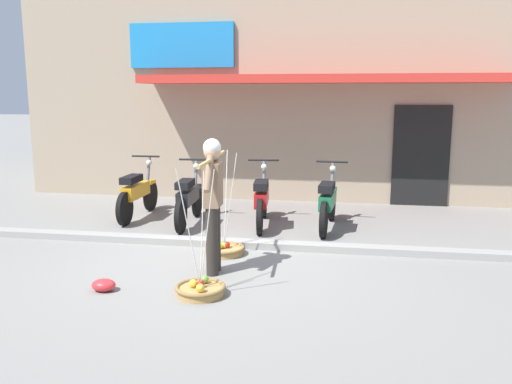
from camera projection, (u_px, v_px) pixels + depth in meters
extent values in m
plane|color=gray|center=(216.00, 261.00, 7.26)|extent=(90.00, 90.00, 0.00)
cube|color=gray|center=(228.00, 243.00, 7.93)|extent=(20.00, 0.24, 0.10)
cylinder|color=#2D2823|center=(215.00, 238.00, 6.79)|extent=(0.15, 0.15, 0.86)
cylinder|color=#2D2823|center=(212.00, 242.00, 6.61)|extent=(0.15, 0.15, 0.86)
cube|color=#84664C|center=(213.00, 185.00, 6.57)|extent=(0.22, 0.35, 0.54)
sphere|color=tan|center=(212.00, 152.00, 6.50)|extent=(0.21, 0.21, 0.21)
sphere|color=silver|center=(212.00, 148.00, 6.49)|extent=(0.22, 0.22, 0.22)
cylinder|color=#84664C|center=(216.00, 168.00, 6.77)|extent=(0.11, 0.34, 0.43)
cylinder|color=#84664C|center=(208.00, 174.00, 6.31)|extent=(0.11, 0.34, 0.43)
cylinder|color=tan|center=(212.00, 159.00, 6.51)|extent=(0.13, 1.56, 0.04)
cylinder|color=#B2894C|center=(224.00, 251.00, 7.53)|extent=(0.53, 0.53, 0.09)
torus|color=olive|center=(224.00, 248.00, 7.52)|extent=(0.57, 0.57, 0.05)
sphere|color=gold|center=(224.00, 245.00, 7.51)|extent=(0.08, 0.08, 0.08)
sphere|color=gold|center=(220.00, 246.00, 7.47)|extent=(0.09, 0.09, 0.09)
sphere|color=#B2201C|center=(227.00, 245.00, 7.52)|extent=(0.09, 0.09, 0.09)
sphere|color=#7BBE48|center=(220.00, 245.00, 7.52)|extent=(0.09, 0.09, 0.09)
cylinder|color=silver|center=(226.00, 199.00, 7.52)|extent=(0.01, 0.25, 1.36)
cylinder|color=silver|center=(216.00, 201.00, 7.36)|extent=(0.22, 0.13, 1.36)
cylinder|color=silver|center=(230.00, 202.00, 7.32)|extent=(0.22, 0.13, 1.36)
cylinder|color=#B2894C|center=(201.00, 291.00, 6.01)|extent=(0.53, 0.53, 0.09)
torus|color=olive|center=(200.00, 287.00, 6.00)|extent=(0.57, 0.57, 0.05)
sphere|color=#6BA63F|center=(205.00, 279.00, 6.13)|extent=(0.09, 0.09, 0.09)
sphere|color=red|center=(201.00, 284.00, 5.99)|extent=(0.09, 0.09, 0.09)
sphere|color=yellow|center=(193.00, 284.00, 5.99)|extent=(0.09, 0.09, 0.09)
sphere|color=yellow|center=(200.00, 288.00, 5.85)|extent=(0.10, 0.10, 0.10)
cylinder|color=silver|center=(202.00, 226.00, 5.99)|extent=(0.01, 0.25, 1.36)
cylinder|color=silver|center=(188.00, 230.00, 5.83)|extent=(0.22, 0.13, 1.36)
cylinder|color=silver|center=(207.00, 231.00, 5.80)|extent=(0.22, 0.13, 1.36)
cylinder|color=black|center=(151.00, 195.00, 10.33)|extent=(0.08, 0.58, 0.58)
cylinder|color=black|center=(125.00, 209.00, 9.13)|extent=(0.08, 0.58, 0.58)
cube|color=orange|center=(150.00, 182.00, 10.28)|extent=(0.14, 0.28, 0.06)
cube|color=orange|center=(136.00, 191.00, 9.59)|extent=(0.20, 0.90, 0.24)
cube|color=black|center=(131.00, 179.00, 9.37)|extent=(0.22, 0.56, 0.12)
cylinder|color=slate|center=(148.00, 176.00, 10.16)|extent=(0.06, 0.30, 0.76)
cylinder|color=black|center=(146.00, 156.00, 10.01)|extent=(0.54, 0.04, 0.04)
sphere|color=silver|center=(149.00, 163.00, 10.20)|extent=(0.11, 0.11, 0.11)
cylinder|color=black|center=(197.00, 200.00, 9.84)|extent=(0.12, 0.58, 0.58)
cylinder|color=black|center=(181.00, 216.00, 8.63)|extent=(0.12, 0.58, 0.58)
cube|color=black|center=(197.00, 187.00, 9.79)|extent=(0.16, 0.29, 0.06)
cube|color=black|center=(188.00, 196.00, 9.09)|extent=(0.26, 0.91, 0.24)
cube|color=black|center=(185.00, 184.00, 8.88)|extent=(0.25, 0.57, 0.12)
cylinder|color=slate|center=(196.00, 180.00, 9.67)|extent=(0.08, 0.30, 0.76)
cylinder|color=black|center=(194.00, 160.00, 9.52)|extent=(0.54, 0.07, 0.04)
sphere|color=silver|center=(196.00, 166.00, 9.70)|extent=(0.11, 0.11, 0.11)
cylinder|color=black|center=(264.00, 201.00, 9.75)|extent=(0.14, 0.59, 0.58)
cylinder|color=black|center=(260.00, 217.00, 8.54)|extent=(0.14, 0.59, 0.58)
cube|color=red|center=(264.00, 187.00, 9.71)|extent=(0.17, 0.29, 0.06)
cube|color=red|center=(262.00, 197.00, 9.01)|extent=(0.29, 0.92, 0.24)
cube|color=black|center=(261.00, 185.00, 8.79)|extent=(0.27, 0.58, 0.12)
cylinder|color=slate|center=(264.00, 181.00, 9.59)|extent=(0.09, 0.30, 0.76)
cylinder|color=black|center=(264.00, 160.00, 9.44)|extent=(0.54, 0.09, 0.04)
sphere|color=silver|center=(264.00, 167.00, 9.62)|extent=(0.11, 0.11, 0.11)
cylinder|color=black|center=(332.00, 204.00, 9.53)|extent=(0.12, 0.58, 0.58)
cylinder|color=black|center=(324.00, 220.00, 8.34)|extent=(0.12, 0.58, 0.58)
cube|color=#19663D|center=(332.00, 190.00, 9.48)|extent=(0.16, 0.29, 0.06)
cube|color=#19663D|center=(328.00, 200.00, 8.80)|extent=(0.27, 0.91, 0.24)
cube|color=black|center=(327.00, 187.00, 8.58)|extent=(0.26, 0.57, 0.12)
cylinder|color=slate|center=(332.00, 183.00, 9.36)|extent=(0.08, 0.30, 0.76)
cylinder|color=black|center=(332.00, 162.00, 9.21)|extent=(0.54, 0.08, 0.04)
sphere|color=silver|center=(333.00, 169.00, 9.39)|extent=(0.11, 0.11, 0.11)
cube|color=tan|center=(328.00, 98.00, 13.20)|extent=(13.00, 5.00, 4.20)
cube|color=red|center=(323.00, 79.00, 10.22)|extent=(7.15, 1.00, 0.16)
cube|color=#1E84D1|center=(182.00, 45.00, 11.01)|extent=(2.20, 0.08, 0.90)
cube|color=black|center=(421.00, 156.00, 10.64)|extent=(1.10, 0.06, 2.00)
ellipsoid|color=red|center=(104.00, 285.00, 6.13)|extent=(0.28, 0.22, 0.14)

